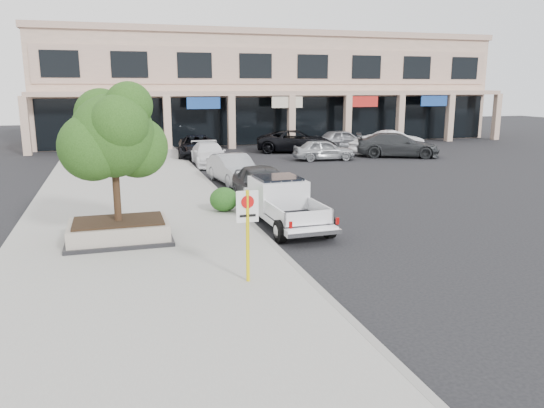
{
  "coord_description": "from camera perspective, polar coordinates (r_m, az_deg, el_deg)",
  "views": [
    {
      "loc": [
        -6.06,
        -14.37,
        4.89
      ],
      "look_at": [
        -1.31,
        1.5,
        1.19
      ],
      "focal_mm": 35.0,
      "sensor_mm": 36.0,
      "label": 1
    }
  ],
  "objects": [
    {
      "name": "curb_car_d",
      "position": [
        37.42,
        -8.08,
        6.14
      ],
      "size": [
        3.26,
        5.79,
        1.53
      ],
      "primitive_type": "imported",
      "rotation": [
        0.0,
        0.0,
        -0.14
      ],
      "color": "black",
      "rests_on": "ground"
    },
    {
      "name": "no_parking_sign",
      "position": [
        12.87,
        -2.65,
        -2.09
      ],
      "size": [
        0.55,
        0.09,
        2.3
      ],
      "color": "yellow",
      "rests_on": "sidewalk"
    },
    {
      "name": "curb_car_c",
      "position": [
        33.58,
        -6.8,
        5.35
      ],
      "size": [
        2.12,
        4.92,
        1.41
      ],
      "primitive_type": "imported",
      "rotation": [
        0.0,
        0.0,
        -0.03
      ],
      "color": "white",
      "rests_on": "ground"
    },
    {
      "name": "lot_car_a",
      "position": [
        35.89,
        5.6,
        5.83
      ],
      "size": [
        4.26,
        2.1,
        1.4
      ],
      "primitive_type": "imported",
      "rotation": [
        0.0,
        0.0,
        1.46
      ],
      "color": "#A0A3A8",
      "rests_on": "ground"
    },
    {
      "name": "curb_car_a",
      "position": [
        22.15,
        -0.88,
        2.03
      ],
      "size": [
        1.99,
        4.88,
        1.66
      ],
      "primitive_type": "imported",
      "rotation": [
        0.0,
        0.0,
        0.01
      ],
      "color": "#2A2C2F",
      "rests_on": "ground"
    },
    {
      "name": "planter_tree",
      "position": [
        16.83,
        -16.28,
        7.06
      ],
      "size": [
        2.9,
        2.55,
        4.0
      ],
      "color": "black",
      "rests_on": "planter"
    },
    {
      "name": "sidewalk",
      "position": [
        20.94,
        -14.69,
        -1.12
      ],
      "size": [
        8.0,
        52.0,
        0.15
      ],
      "primitive_type": "cube",
      "color": "gray",
      "rests_on": "ground"
    },
    {
      "name": "lot_car_f",
      "position": [
        43.35,
        13.11,
        6.76
      ],
      "size": [
        4.66,
        2.86,
        1.45
      ],
      "primitive_type": "imported",
      "rotation": [
        0.0,
        0.0,
        1.25
      ],
      "color": "silver",
      "rests_on": "ground"
    },
    {
      "name": "lot_car_b",
      "position": [
        39.27,
        11.12,
        6.19
      ],
      "size": [
        4.32,
        2.54,
        1.34
      ],
      "primitive_type": "imported",
      "rotation": [
        0.0,
        0.0,
        1.86
      ],
      "color": "white",
      "rests_on": "ground"
    },
    {
      "name": "strip_mall",
      "position": [
        50.31,
        -0.46,
        12.43
      ],
      "size": [
        40.55,
        12.43,
        9.5
      ],
      "color": "tan",
      "rests_on": "ground"
    },
    {
      "name": "hedge",
      "position": [
        20.48,
        -5.2,
        0.5
      ],
      "size": [
        1.1,
        0.99,
        0.93
      ],
      "primitive_type": "ellipsoid",
      "color": "#163F12",
      "rests_on": "sidewalk"
    },
    {
      "name": "lot_car_e",
      "position": [
        42.68,
        7.6,
        6.93
      ],
      "size": [
        4.61,
        2.19,
        1.52
      ],
      "primitive_type": "imported",
      "rotation": [
        0.0,
        0.0,
        1.66
      ],
      "color": "gray",
      "rests_on": "ground"
    },
    {
      "name": "ground",
      "position": [
        16.35,
        5.93,
        -4.89
      ],
      "size": [
        120.0,
        120.0,
        0.0
      ],
      "primitive_type": "plane",
      "color": "black",
      "rests_on": "ground"
    },
    {
      "name": "curb",
      "position": [
        21.41,
        -4.09,
        -0.44
      ],
      "size": [
        0.2,
        52.0,
        0.15
      ],
      "primitive_type": "cube",
      "color": "gray",
      "rests_on": "ground"
    },
    {
      "name": "pickup_truck",
      "position": [
        18.64,
        1.58,
        0.01
      ],
      "size": [
        2.12,
        5.35,
        1.66
      ],
      "primitive_type": null,
      "rotation": [
        0.0,
        0.0,
        0.03
      ],
      "color": "white",
      "rests_on": "ground"
    },
    {
      "name": "lot_car_c",
      "position": [
        38.41,
        13.32,
        6.2
      ],
      "size": [
        6.21,
        4.47,
        1.67
      ],
      "primitive_type": "imported",
      "rotation": [
        0.0,
        0.0,
        1.15
      ],
      "color": "#2B2D2F",
      "rests_on": "ground"
    },
    {
      "name": "curb_car_b",
      "position": [
        27.13,
        -4.15,
        3.77
      ],
      "size": [
        2.12,
        4.68,
        1.49
      ],
      "primitive_type": "imported",
      "rotation": [
        0.0,
        0.0,
        0.12
      ],
      "color": "gray",
      "rests_on": "ground"
    },
    {
      "name": "lot_car_d",
      "position": [
        40.07,
        2.62,
        6.75
      ],
      "size": [
        6.48,
        4.55,
        1.64
      ],
      "primitive_type": "imported",
      "rotation": [
        0.0,
        0.0,
        1.23
      ],
      "color": "black",
      "rests_on": "ground"
    },
    {
      "name": "planter",
      "position": [
        17.19,
        -16.12,
        -2.8
      ],
      "size": [
        3.2,
        2.2,
        0.68
      ],
      "color": "black",
      "rests_on": "sidewalk"
    }
  ]
}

